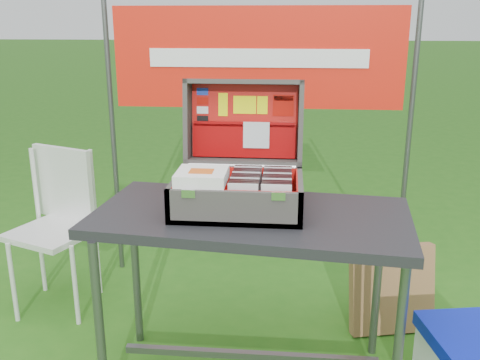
# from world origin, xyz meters

# --- Properties ---
(table) EXTENTS (1.29, 0.75, 0.77)m
(table) POSITION_xyz_m (0.04, 0.07, 0.39)
(table) COLOR #242429
(table) RESTS_ON ground
(table_top) EXTENTS (1.29, 0.75, 0.04)m
(table_top) POSITION_xyz_m (0.04, 0.07, 0.75)
(table_top) COLOR #242429
(table_top) RESTS_ON ground
(table_leg_fl) EXTENTS (0.04, 0.04, 0.73)m
(table_leg_fl) POSITION_xyz_m (-0.52, -0.18, 0.37)
(table_leg_fl) COLOR #59595B
(table_leg_fl) RESTS_ON ground
(table_leg_fr) EXTENTS (0.04, 0.04, 0.73)m
(table_leg_fr) POSITION_xyz_m (0.60, -0.18, 0.37)
(table_leg_fr) COLOR #59595B
(table_leg_fr) RESTS_ON ground
(table_leg_bl) EXTENTS (0.04, 0.04, 0.73)m
(table_leg_bl) POSITION_xyz_m (-0.52, 0.32, 0.37)
(table_leg_bl) COLOR #59595B
(table_leg_bl) RESTS_ON ground
(table_leg_br) EXTENTS (0.04, 0.04, 0.73)m
(table_leg_br) POSITION_xyz_m (0.60, 0.32, 0.37)
(table_leg_br) COLOR #59595B
(table_leg_br) RESTS_ON ground
(table_brace) EXTENTS (1.09, 0.03, 0.03)m
(table_brace) POSITION_xyz_m (0.04, 0.07, 0.12)
(table_brace) COLOR #59595B
(table_brace) RESTS_ON ground
(suitcase) EXTENTS (0.51, 0.52, 0.49)m
(suitcase) POSITION_xyz_m (-0.01, 0.15, 1.02)
(suitcase) COLOR #43413C
(suitcase) RESTS_ON table
(suitcase_base_bottom) EXTENTS (0.51, 0.36, 0.02)m
(suitcase_base_bottom) POSITION_xyz_m (-0.01, 0.09, 0.78)
(suitcase_base_bottom) COLOR #43413C
(suitcase_base_bottom) RESTS_ON table_top
(suitcase_base_wall_front) EXTENTS (0.51, 0.02, 0.14)m
(suitcase_base_wall_front) POSITION_xyz_m (-0.01, -0.08, 0.84)
(suitcase_base_wall_front) COLOR #43413C
(suitcase_base_wall_front) RESTS_ON table_top
(suitcase_base_wall_back) EXTENTS (0.51, 0.02, 0.14)m
(suitcase_base_wall_back) POSITION_xyz_m (-0.01, 0.26, 0.84)
(suitcase_base_wall_back) COLOR #43413C
(suitcase_base_wall_back) RESTS_ON table_top
(suitcase_base_wall_left) EXTENTS (0.02, 0.36, 0.14)m
(suitcase_base_wall_left) POSITION_xyz_m (-0.26, 0.09, 0.84)
(suitcase_base_wall_left) COLOR #43413C
(suitcase_base_wall_left) RESTS_ON table_top
(suitcase_base_wall_right) EXTENTS (0.02, 0.36, 0.14)m
(suitcase_base_wall_right) POSITION_xyz_m (0.23, 0.09, 0.84)
(suitcase_base_wall_right) COLOR #43413C
(suitcase_base_wall_right) RESTS_ON table_top
(suitcase_liner_floor) EXTENTS (0.47, 0.32, 0.01)m
(suitcase_liner_floor) POSITION_xyz_m (-0.01, 0.09, 0.80)
(suitcase_liner_floor) COLOR red
(suitcase_liner_floor) RESTS_ON suitcase_base_bottom
(suitcase_latch_left) EXTENTS (0.05, 0.01, 0.03)m
(suitcase_latch_left) POSITION_xyz_m (-0.18, -0.09, 0.90)
(suitcase_latch_left) COLOR silver
(suitcase_latch_left) RESTS_ON suitcase_base_wall_front
(suitcase_latch_right) EXTENTS (0.05, 0.01, 0.03)m
(suitcase_latch_right) POSITION_xyz_m (0.15, -0.09, 0.90)
(suitcase_latch_right) COLOR silver
(suitcase_latch_right) RESTS_ON suitcase_base_wall_front
(suitcase_hinge) EXTENTS (0.46, 0.02, 0.02)m
(suitcase_hinge) POSITION_xyz_m (-0.01, 0.27, 0.91)
(suitcase_hinge) COLOR silver
(suitcase_hinge) RESTS_ON suitcase_base_wall_back
(suitcase_lid_back) EXTENTS (0.51, 0.06, 0.36)m
(suitcase_lid_back) POSITION_xyz_m (-0.01, 0.42, 1.07)
(suitcase_lid_back) COLOR #43413C
(suitcase_lid_back) RESTS_ON suitcase_base_wall_back
(suitcase_lid_rim_far) EXTENTS (0.51, 0.14, 0.03)m
(suitcase_lid_rim_far) POSITION_xyz_m (-0.01, 0.38, 1.25)
(suitcase_lid_rim_far) COLOR #43413C
(suitcase_lid_rim_far) RESTS_ON suitcase_lid_back
(suitcase_lid_rim_near) EXTENTS (0.51, 0.14, 0.03)m
(suitcase_lid_rim_near) POSITION_xyz_m (-0.01, 0.34, 0.91)
(suitcase_lid_rim_near) COLOR #43413C
(suitcase_lid_rim_near) RESTS_ON suitcase_lid_back
(suitcase_lid_rim_left) EXTENTS (0.02, 0.17, 0.37)m
(suitcase_lid_rim_left) POSITION_xyz_m (-0.26, 0.36, 1.08)
(suitcase_lid_rim_left) COLOR #43413C
(suitcase_lid_rim_left) RESTS_ON suitcase_lid_back
(suitcase_lid_rim_right) EXTENTS (0.02, 0.17, 0.37)m
(suitcase_lid_rim_right) POSITION_xyz_m (0.23, 0.36, 1.08)
(suitcase_lid_rim_right) COLOR #43413C
(suitcase_lid_rim_right) RESTS_ON suitcase_lid_back
(suitcase_lid_liner) EXTENTS (0.46, 0.04, 0.32)m
(suitcase_lid_liner) POSITION_xyz_m (-0.01, 0.40, 1.08)
(suitcase_lid_liner) COLOR red
(suitcase_lid_liner) RESTS_ON suitcase_lid_back
(suitcase_liner_wall_front) EXTENTS (0.47, 0.01, 0.12)m
(suitcase_liner_wall_front) POSITION_xyz_m (-0.01, -0.07, 0.85)
(suitcase_liner_wall_front) COLOR red
(suitcase_liner_wall_front) RESTS_ON suitcase_base_bottom
(suitcase_liner_wall_back) EXTENTS (0.47, 0.01, 0.12)m
(suitcase_liner_wall_back) POSITION_xyz_m (-0.01, 0.25, 0.85)
(suitcase_liner_wall_back) COLOR red
(suitcase_liner_wall_back) RESTS_ON suitcase_base_bottom
(suitcase_liner_wall_left) EXTENTS (0.01, 0.32, 0.12)m
(suitcase_liner_wall_left) POSITION_xyz_m (-0.24, 0.09, 0.85)
(suitcase_liner_wall_left) COLOR red
(suitcase_liner_wall_left) RESTS_ON suitcase_base_bottom
(suitcase_liner_wall_right) EXTENTS (0.01, 0.32, 0.12)m
(suitcase_liner_wall_right) POSITION_xyz_m (0.22, 0.09, 0.85)
(suitcase_liner_wall_right) COLOR red
(suitcase_liner_wall_right) RESTS_ON suitcase_base_bottom
(suitcase_lid_pocket) EXTENTS (0.45, 0.05, 0.15)m
(suitcase_lid_pocket) POSITION_xyz_m (-0.01, 0.37, 0.99)
(suitcase_lid_pocket) COLOR #8C0203
(suitcase_lid_pocket) RESTS_ON suitcase_lid_liner
(suitcase_pocket_edge) EXTENTS (0.44, 0.02, 0.02)m
(suitcase_pocket_edge) POSITION_xyz_m (-0.01, 0.38, 1.07)
(suitcase_pocket_edge) COLOR #8C0203
(suitcase_pocket_edge) RESTS_ON suitcase_lid_pocket
(suitcase_pocket_cd) EXTENTS (0.11, 0.02, 0.11)m
(suitcase_pocket_cd) POSITION_xyz_m (0.04, 0.36, 1.02)
(suitcase_pocket_cd) COLOR silver
(suitcase_pocket_cd) RESTS_ON suitcase_lid_pocket
(lid_sticker_cc_a) EXTENTS (0.05, 0.01, 0.03)m
(lid_sticker_cc_a) POSITION_xyz_m (-0.20, 0.41, 1.20)
(lid_sticker_cc_a) COLOR #1933B2
(lid_sticker_cc_a) RESTS_ON suitcase_lid_liner
(lid_sticker_cc_b) EXTENTS (0.05, 0.01, 0.03)m
(lid_sticker_cc_b) POSITION_xyz_m (-0.20, 0.41, 1.16)
(lid_sticker_cc_b) COLOR #B00900
(lid_sticker_cc_b) RESTS_ON suitcase_lid_liner
(lid_sticker_cc_c) EXTENTS (0.05, 0.01, 0.03)m
(lid_sticker_cc_c) POSITION_xyz_m (-0.20, 0.40, 1.12)
(lid_sticker_cc_c) COLOR white
(lid_sticker_cc_c) RESTS_ON suitcase_lid_liner
(lid_sticker_cc_d) EXTENTS (0.05, 0.01, 0.03)m
(lid_sticker_cc_d) POSITION_xyz_m (-0.20, 0.40, 1.08)
(lid_sticker_cc_d) COLOR black
(lid_sticker_cc_d) RESTS_ON suitcase_lid_liner
(lid_card_neon_tall) EXTENTS (0.04, 0.01, 0.10)m
(lid_card_neon_tall) POSITION_xyz_m (-0.11, 0.40, 1.15)
(lid_card_neon_tall) COLOR #EFF202
(lid_card_neon_tall) RESTS_ON suitcase_lid_liner
(lid_card_neon_main) EXTENTS (0.10, 0.01, 0.08)m
(lid_card_neon_main) POSITION_xyz_m (-0.01, 0.40, 1.15)
(lid_card_neon_main) COLOR #EFF202
(lid_card_neon_main) RESTS_ON suitcase_lid_liner
(lid_card_neon_small) EXTENTS (0.05, 0.01, 0.08)m
(lid_card_neon_small) POSITION_xyz_m (0.06, 0.40, 1.15)
(lid_card_neon_small) COLOR #EFF202
(lid_card_neon_small) RESTS_ON suitcase_lid_liner
(lid_sticker_band) EXTENTS (0.09, 0.01, 0.09)m
(lid_sticker_band) POSITION_xyz_m (0.15, 0.40, 1.15)
(lid_sticker_band) COLOR #B00900
(lid_sticker_band) RESTS_ON suitcase_lid_liner
(lid_sticker_band_bar) EXTENTS (0.08, 0.01, 0.02)m
(lid_sticker_band_bar) POSITION_xyz_m (0.15, 0.41, 1.18)
(lid_sticker_band_bar) COLOR black
(lid_sticker_band_bar) RESTS_ON suitcase_lid_liner
(cd_left_0) EXTENTS (0.11, 0.01, 0.13)m
(cd_left_0) POSITION_xyz_m (0.02, -0.05, 0.86)
(cd_left_0) COLOR silver
(cd_left_0) RESTS_ON suitcase_liner_floor
(cd_left_1) EXTENTS (0.11, 0.01, 0.13)m
(cd_left_1) POSITION_xyz_m (0.02, -0.03, 0.86)
(cd_left_1) COLOR black
(cd_left_1) RESTS_ON suitcase_liner_floor
(cd_left_2) EXTENTS (0.11, 0.01, 0.13)m
(cd_left_2) POSITION_xyz_m (0.02, -0.01, 0.86)
(cd_left_2) COLOR black
(cd_left_2) RESTS_ON suitcase_liner_floor
(cd_left_3) EXTENTS (0.11, 0.01, 0.13)m
(cd_left_3) POSITION_xyz_m (0.02, 0.01, 0.86)
(cd_left_3) COLOR black
(cd_left_3) RESTS_ON suitcase_liner_floor
(cd_left_4) EXTENTS (0.11, 0.01, 0.13)m
(cd_left_4) POSITION_xyz_m (0.02, 0.03, 0.86)
(cd_left_4) COLOR silver
(cd_left_4) RESTS_ON suitcase_liner_floor
(cd_left_5) EXTENTS (0.11, 0.01, 0.13)m
(cd_left_5) POSITION_xyz_m (0.02, 0.05, 0.86)
(cd_left_5) COLOR black
(cd_left_5) RESTS_ON suitcase_liner_floor
(cd_left_6) EXTENTS (0.11, 0.01, 0.13)m
(cd_left_6) POSITION_xyz_m (0.02, 0.07, 0.86)
(cd_left_6) COLOR black
(cd_left_6) RESTS_ON suitcase_liner_floor
(cd_left_7) EXTENTS (0.11, 0.01, 0.13)m
(cd_left_7) POSITION_xyz_m (0.02, 0.09, 0.86)
(cd_left_7) COLOR black
(cd_left_7) RESTS_ON suitcase_liner_floor
(cd_left_8) EXTENTS (0.11, 0.01, 0.13)m
(cd_left_8) POSITION_xyz_m (0.02, 0.11, 0.86)
(cd_left_8) COLOR silver
(cd_left_8) RESTS_ON suitcase_liner_floor
(cd_left_9) EXTENTS (0.11, 0.01, 0.13)m
(cd_left_9) POSITION_xyz_m (0.02, 0.13, 0.86)
(cd_left_9) COLOR black
(cd_left_9) RESTS_ON suitcase_liner_floor
(cd_left_10) EXTENTS (0.11, 0.01, 0.13)m
(cd_left_10) POSITION_xyz_m (0.02, 0.15, 0.86)
(cd_left_10) COLOR black
(cd_left_10) RESTS_ON suitcase_liner_floor
(cd_left_11) EXTENTS (0.11, 0.01, 0.13)m
(cd_left_11) POSITION_xyz_m (0.02, 0.17, 0.86)
(cd_left_11) COLOR black
(cd_left_11) RESTS_ON suitcase_liner_floor
(cd_left_12) EXTENTS (0.11, 0.01, 0.13)m
(cd_left_12) POSITION_xyz_m (0.02, 0.19, 0.86)
(cd_left_12) COLOR silver
(cd_left_12) RESTS_ON suitcase_liner_floor
(cd_left_13) EXTENTS (0.11, 0.01, 0.13)m
(cd_left_13) POSITION_xyz_m (0.02, 0.21, 0.86)
(cd_left_13) COLOR black
(cd_left_13) RESTS_ON suitcase_liner_floor
(cd_right_0) EXTENTS (0.11, 0.01, 0.13)m
(cd_right_0) POSITION_xyz_m (0.14, -0.05, 0.86)
(cd_right_0) COLOR silver
(cd_right_0) RESTS_ON suitcase_liner_floor
(cd_right_1) EXTENTS (0.11, 0.01, 0.13)m
(cd_right_1) POSITION_xyz_m (0.14, -0.03, 0.86)
(cd_right_1) COLOR black
(cd_right_1) RESTS_ON suitcase_liner_floor
(cd_right_2) EXTENTS (0.11, 0.01, 0.13)m
(cd_right_2) POSITION_xyz_m (0.14, -0.01, 0.86)
(cd_right_2) COLOR black
(cd_right_2) RESTS_ON suitcase_liner_floor
(cd_right_3) EXTENTS (0.11, 0.01, 0.13)m
(cd_right_3) POSITION_xyz_m (0.14, 0.01, 0.86)
(cd_right_3) COLOR black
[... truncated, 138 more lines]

